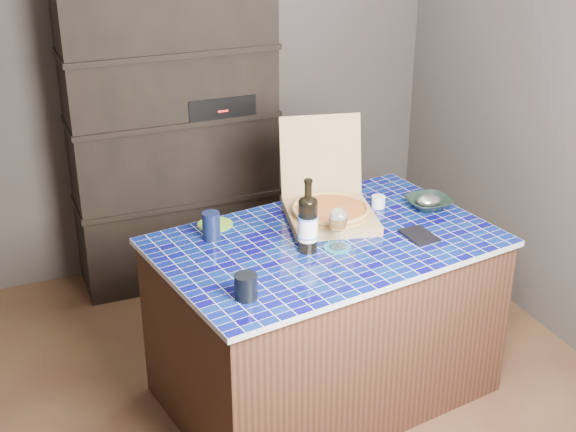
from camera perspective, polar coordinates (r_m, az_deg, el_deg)
name	(u,v)px	position (r m, az deg, el deg)	size (l,w,h in m)	color
room	(262,174)	(3.34, -1.84, 2.99)	(3.50, 3.50, 3.50)	brown
shelving_unit	(174,139)	(4.83, -8.10, 5.42)	(1.20, 0.41, 1.80)	black
kitchen_island	(325,318)	(3.90, 2.62, -7.23)	(1.68, 1.22, 0.84)	#47271C
pizza_box	(330,207)	(3.87, 2.98, 0.65)	(0.50, 0.57, 0.45)	#9D8251
mead_bottle	(308,223)	(3.53, 1.42, -0.51)	(0.09, 0.09, 0.34)	black
teal_trivet	(337,247)	(3.62, 3.54, -2.25)	(0.13, 0.13, 0.01)	#165A75
wine_glass	(338,221)	(3.56, 3.59, -0.34)	(0.09, 0.09, 0.19)	white
tumbler	(246,287)	(3.21, -3.02, -5.04)	(0.09, 0.09, 0.10)	black
dvd_case	(419,235)	(3.76, 9.30, -1.37)	(0.12, 0.17, 0.01)	black
bowl	(428,203)	(4.06, 9.94, 0.93)	(0.22, 0.22, 0.05)	black
foil_contents	(428,200)	(4.06, 9.95, 1.10)	(0.12, 0.10, 0.06)	silver
white_jar	(378,202)	(4.03, 6.44, 1.02)	(0.07, 0.07, 0.06)	silver
navy_cup	(211,226)	(3.69, -5.48, -0.69)	(0.08, 0.08, 0.13)	black
green_trivet	(215,224)	(3.84, -5.21, -0.60)	(0.17, 0.17, 0.01)	#619F22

